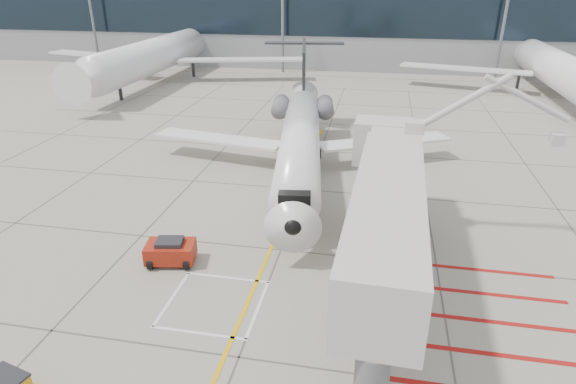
# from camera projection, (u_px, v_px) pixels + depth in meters

# --- Properties ---
(ground_plane) EXTENTS (260.00, 260.00, 0.00)m
(ground_plane) POSITION_uv_depth(u_px,v_px,m) (263.00, 295.00, 21.97)
(ground_plane) COLOR gray
(ground_plane) RESTS_ON ground
(regional_jet) EXTENTS (27.82, 33.11, 7.88)m
(regional_jet) POSITION_uv_depth(u_px,v_px,m) (299.00, 129.00, 32.01)
(regional_jet) COLOR white
(regional_jet) RESTS_ON ground_plane
(jet_bridge) EXTENTS (9.69, 19.31, 7.60)m
(jet_bridge) POSITION_uv_depth(u_px,v_px,m) (386.00, 227.00, 19.96)
(jet_bridge) COLOR beige
(jet_bridge) RESTS_ON ground_plane
(pushback_tug) EXTENTS (2.63, 1.91, 1.40)m
(pushback_tug) POSITION_uv_depth(u_px,v_px,m) (171.00, 251.00, 24.16)
(pushback_tug) COLOR maroon
(pushback_tug) RESTS_ON ground_plane
(baggage_cart) EXTENTS (1.86, 1.28, 1.11)m
(baggage_cart) POSITION_uv_depth(u_px,v_px,m) (381.00, 221.00, 27.37)
(baggage_cart) COLOR #535358
(baggage_cart) RESTS_ON ground_plane
(ground_power_unit) EXTENTS (2.73, 1.64, 2.13)m
(ground_power_unit) POSITION_uv_depth(u_px,v_px,m) (378.00, 249.00, 23.59)
(ground_power_unit) COLOR silver
(ground_power_unit) RESTS_ON ground_plane
(cone_nose) EXTENTS (0.36, 0.36, 0.50)m
(cone_nose) POSITION_uv_depth(u_px,v_px,m) (185.00, 242.00, 25.80)
(cone_nose) COLOR #DD3D0B
(cone_nose) RESTS_ON ground_plane
(cone_side) EXTENTS (0.31, 0.31, 0.43)m
(cone_side) POSITION_uv_depth(u_px,v_px,m) (299.00, 245.00, 25.64)
(cone_side) COLOR orange
(cone_side) RESTS_ON ground_plane
(terminal_building) EXTENTS (180.00, 28.00, 14.00)m
(terminal_building) POSITION_uv_depth(u_px,v_px,m) (419.00, 16.00, 79.96)
(terminal_building) COLOR gray
(terminal_building) RESTS_ON ground_plane
(terminal_glass_band) EXTENTS (180.00, 0.10, 6.00)m
(terminal_glass_band) POSITION_uv_depth(u_px,v_px,m) (426.00, 16.00, 66.98)
(terminal_glass_band) COLOR black
(terminal_glass_band) RESTS_ON ground_plane
(bg_aircraft_b) EXTENTS (38.28, 42.53, 12.76)m
(bg_aircraft_b) POSITION_uv_depth(u_px,v_px,m) (162.00, 31.00, 64.76)
(bg_aircraft_b) COLOR silver
(bg_aircraft_b) RESTS_ON ground_plane
(bg_aircraft_c) EXTENTS (35.30, 39.22, 11.77)m
(bg_aircraft_c) POSITION_uv_depth(u_px,v_px,m) (557.00, 44.00, 56.47)
(bg_aircraft_c) COLOR silver
(bg_aircraft_c) RESTS_ON ground_plane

